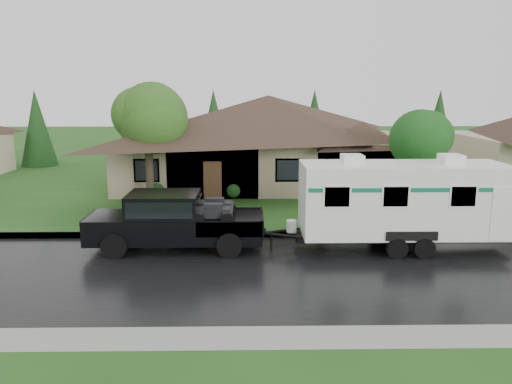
% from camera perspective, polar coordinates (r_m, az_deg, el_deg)
% --- Properties ---
extents(ground, '(140.00, 140.00, 0.00)m').
position_cam_1_polar(ground, '(18.97, -3.04, -7.00)').
color(ground, '#225119').
rests_on(ground, ground).
extents(road, '(140.00, 8.00, 0.01)m').
position_cam_1_polar(road, '(17.08, -3.28, -9.10)').
color(road, black).
rests_on(road, ground).
extents(curb, '(140.00, 0.50, 0.15)m').
position_cam_1_polar(curb, '(21.09, -2.82, -4.87)').
color(curb, gray).
rests_on(curb, ground).
extents(lawn, '(140.00, 26.00, 0.15)m').
position_cam_1_polar(lawn, '(33.52, -2.13, 1.25)').
color(lawn, '#225119').
rests_on(lawn, ground).
extents(house_main, '(19.44, 10.80, 6.90)m').
position_cam_1_polar(house_main, '(31.95, 1.93, 7.11)').
color(house_main, gray).
rests_on(house_main, lawn).
extents(tree_left_green, '(3.83, 3.83, 6.33)m').
position_cam_1_polar(tree_left_green, '(26.54, -12.30, 8.05)').
color(tree_left_green, '#382B1E').
rests_on(tree_left_green, lawn).
extents(tree_right_green, '(3.10, 3.10, 5.14)m').
position_cam_1_polar(tree_right_green, '(26.77, 18.75, 5.94)').
color(tree_right_green, '#382B1E').
rests_on(tree_right_green, lawn).
extents(shrub_row, '(13.60, 1.00, 1.00)m').
position_cam_1_polar(shrub_row, '(27.83, 1.75, 0.36)').
color(shrub_row, '#143814').
rests_on(shrub_row, lawn).
extents(pickup_truck, '(6.61, 2.51, 2.20)m').
position_cam_1_polar(pickup_truck, '(19.40, -9.53, -3.08)').
color(pickup_truck, black).
rests_on(pickup_truck, ground).
extents(travel_trailer, '(8.16, 2.87, 3.66)m').
position_cam_1_polar(travel_trailer, '(19.91, 16.37, -0.77)').
color(travel_trailer, white).
rests_on(travel_trailer, ground).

